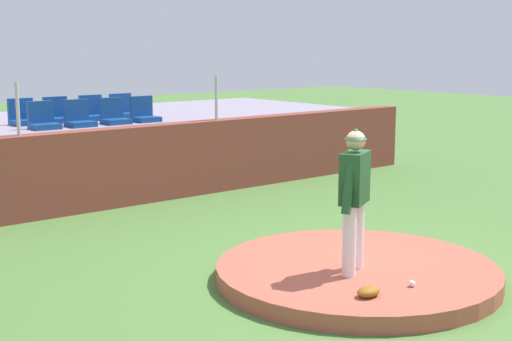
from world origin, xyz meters
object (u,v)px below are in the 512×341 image
Objects in this scene: fielding_glove at (369,291)px; stadium_chair_7 at (123,110)px; stadium_chair_4 at (23,117)px; stadium_chair_5 at (58,114)px; baseball at (412,284)px; stadium_chair_0 at (43,120)px; stadium_chair_2 at (114,116)px; stadium_chair_6 at (93,112)px; pitcher at (354,190)px; stadium_chair_1 at (79,118)px; stadium_chair_3 at (144,114)px.

stadium_chair_7 is at bearing -106.98° from fielding_glove.
stadium_chair_4 and stadium_chair_7 have the same top height.
stadium_chair_4 is at bearing 0.23° from stadium_chair_7.
stadium_chair_4 is 0.70m from stadium_chair_5.
baseball is 0.15× the size of stadium_chair_0.
stadium_chair_6 is (0.02, 0.93, 0.00)m from stadium_chair_2.
stadium_chair_4 is at bearing 96.28° from baseball.
stadium_chair_7 is at bearing 53.16° from pitcher.
pitcher reaches higher than stadium_chair_6.
stadium_chair_2 reaches higher than fielding_glove.
fielding_glove is at bearing 92.45° from stadium_chair_0.
fielding_glove is 0.60× the size of stadium_chair_7.
pitcher is 3.40× the size of stadium_chair_0.
stadium_chair_7 is at bearing 82.07° from baseball.
stadium_chair_0 is 1.00× the size of stadium_chair_2.
stadium_chair_0 and stadium_chair_6 have the same top height.
stadium_chair_1 is at bearing 89.91° from stadium_chair_5.
stadium_chair_2 and stadium_chair_7 have the same top height.
stadium_chair_3 and stadium_chair_7 have the same top height.
baseball is 7.78m from stadium_chair_2.
pitcher is 3.40× the size of stadium_chair_1.
stadium_chair_1 is 1.17m from stadium_chair_4.
pitcher reaches higher than fielding_glove.
stadium_chair_7 is (1.45, 0.01, 0.00)m from stadium_chair_5.
stadium_chair_3 is 1.68m from stadium_chair_5.
stadium_chair_2 and stadium_chair_3 have the same top height.
fielding_glove is at bearing 82.56° from stadium_chair_6.
stadium_chair_6 is at bearing -54.90° from stadium_chair_3.
pitcher is at bearing 91.09° from stadium_chair_1.
pitcher reaches higher than stadium_chair_5.
stadium_chair_6 is (0.51, 8.59, 1.25)m from baseball.
fielding_glove is 8.79m from stadium_chair_7.
stadium_chair_5 reaches higher than baseball.
stadium_chair_2 is at bearing 178.37° from stadium_chair_0.
stadium_chair_0 is (-0.93, 7.71, 1.25)m from baseball.
stadium_chair_1 is 1.00× the size of stadium_chair_7.
pitcher is 7.84m from stadium_chair_6.
stadium_chair_6 is (1.44, 0.89, 0.00)m from stadium_chair_0.
pitcher is 5.67× the size of fielding_glove.
pitcher is 3.40× the size of stadium_chair_7.
stadium_chair_5 is at bearing 179.73° from stadium_chair_4.
stadium_chair_6 reaches higher than baseball.
stadium_chair_0 reaches higher than fielding_glove.
stadium_chair_0 is 1.00× the size of stadium_chair_4.
pitcher reaches higher than stadium_chair_4.
stadium_chair_0 and stadium_chair_1 have the same top height.
stadium_chair_0 is at bearing -3.41° from stadium_chair_1.
stadium_chair_0 is 0.90m from stadium_chair_4.
stadium_chair_0 is 1.41m from stadium_chair_2.
stadium_chair_2 reaches higher than baseball.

